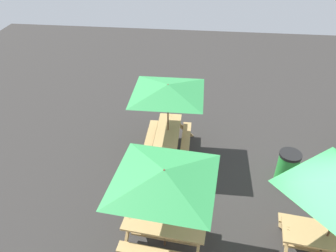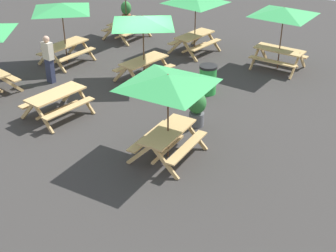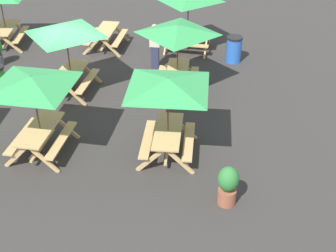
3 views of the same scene
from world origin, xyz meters
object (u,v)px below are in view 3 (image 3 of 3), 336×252
(picnic_table_4, at_px, (178,34))
(picnic_table_0, at_px, (168,89))
(picnic_table_3, at_px, (188,0))
(picnic_table_6, at_px, (106,34))
(person_standing, at_px, (155,45))
(picnic_table_7, at_px, (66,35))
(trash_bin_blue, at_px, (234,49))
(potted_plant_1, at_px, (228,185))
(picnic_table_5, at_px, (33,87))

(picnic_table_4, bearing_deg, picnic_table_0, -179.48)
(picnic_table_3, distance_m, picnic_table_6, 3.51)
(picnic_table_6, bearing_deg, person_standing, -123.94)
(picnic_table_4, bearing_deg, picnic_table_6, 43.15)
(picnic_table_7, relative_size, trash_bin_blue, 2.38)
(picnic_table_0, relative_size, picnic_table_4, 1.21)
(picnic_table_4, height_order, person_standing, picnic_table_4)
(picnic_table_0, bearing_deg, picnic_table_4, 0.48)
(picnic_table_6, relative_size, picnic_table_7, 0.81)
(picnic_table_6, relative_size, potted_plant_1, 1.84)
(person_standing, bearing_deg, picnic_table_4, 121.75)
(picnic_table_6, distance_m, potted_plant_1, 9.84)
(picnic_table_4, height_order, potted_plant_1, picnic_table_4)
(trash_bin_blue, xyz_separation_m, potted_plant_1, (-7.85, 0.45, 0.05))
(potted_plant_1, bearing_deg, picnic_table_0, 39.96)
(picnic_table_6, bearing_deg, picnic_table_5, -178.75)
(person_standing, bearing_deg, picnic_table_5, 68.02)
(picnic_table_0, bearing_deg, trash_bin_blue, -17.30)
(picnic_table_3, relative_size, picnic_table_5, 0.83)
(picnic_table_4, height_order, trash_bin_blue, picnic_table_4)
(picnic_table_5, distance_m, person_standing, 6.06)
(trash_bin_blue, distance_m, potted_plant_1, 7.87)
(picnic_table_5, xyz_separation_m, picnic_table_7, (3.40, 0.06, 0.00))
(picnic_table_5, bearing_deg, trash_bin_blue, -35.31)
(picnic_table_0, height_order, picnic_table_7, same)
(picnic_table_7, relative_size, potted_plant_1, 2.26)
(picnic_table_3, xyz_separation_m, potted_plant_1, (-8.77, -1.32, -1.44))
(picnic_table_5, distance_m, potted_plant_1, 5.39)
(picnic_table_3, distance_m, trash_bin_blue, 2.49)
(picnic_table_5, bearing_deg, picnic_table_4, -36.63)
(picnic_table_6, distance_m, person_standing, 2.71)
(picnic_table_7, xyz_separation_m, trash_bin_blue, (2.79, -5.42, -1.49))
(picnic_table_3, xyz_separation_m, picnic_table_5, (-7.11, 3.60, 0.00))
(picnic_table_5, distance_m, picnic_table_6, 7.23)
(trash_bin_blue, bearing_deg, picnic_table_4, 141.26)
(picnic_table_0, relative_size, picnic_table_6, 1.49)
(picnic_table_3, xyz_separation_m, trash_bin_blue, (-0.92, -1.76, -1.49))
(picnic_table_4, distance_m, trash_bin_blue, 3.46)
(picnic_table_4, relative_size, potted_plant_1, 2.26)
(picnic_table_3, distance_m, picnic_table_4, 3.36)
(picnic_table_3, height_order, person_standing, picnic_table_3)
(picnic_table_6, relative_size, person_standing, 1.14)
(picnic_table_7, relative_size, person_standing, 1.40)
(picnic_table_7, distance_m, trash_bin_blue, 6.28)
(picnic_table_0, distance_m, person_standing, 5.43)
(picnic_table_4, bearing_deg, picnic_table_5, 138.63)
(picnic_table_0, xyz_separation_m, person_standing, (5.24, 0.89, -1.10))
(picnic_table_4, xyz_separation_m, picnic_table_6, (3.32, 3.02, -1.43))
(picnic_table_3, height_order, picnic_table_5, same)
(picnic_table_6, bearing_deg, trash_bin_blue, -95.65)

